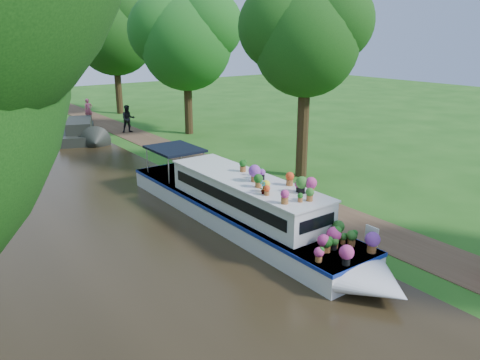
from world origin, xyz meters
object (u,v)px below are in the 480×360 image
second_boat (80,132)px  pedestrian_pink (88,110)px  pedestrian_dark (128,119)px  plant_boat (246,206)px

second_boat → pedestrian_pink: pedestrian_pink is taller
pedestrian_dark → plant_boat: bearing=-89.2°
plant_boat → second_boat: plant_boat is taller
second_boat → pedestrian_dark: (3.46, 0.14, 0.46)m
plant_boat → pedestrian_dark: size_ratio=7.11×
second_boat → plant_boat: bearing=-69.2°
plant_boat → pedestrian_dark: plant_boat is taller
plant_boat → pedestrian_pink: plant_boat is taller
pedestrian_pink → pedestrian_dark: bearing=-87.6°
plant_boat → pedestrian_pink: 24.51m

